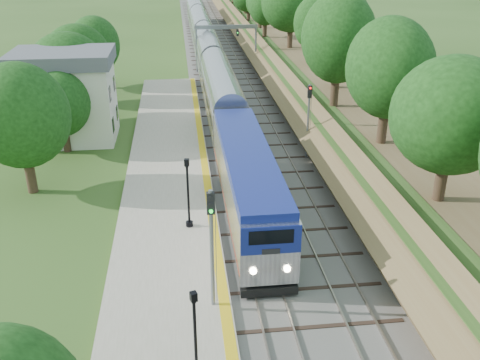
{
  "coord_description": "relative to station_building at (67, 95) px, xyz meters",
  "views": [
    {
      "loc": [
        -4.05,
        -17.48,
        16.93
      ],
      "look_at": [
        -0.5,
        13.18,
        2.8
      ],
      "focal_mm": 40.0,
      "sensor_mm": 36.0,
      "label": 1
    }
  ],
  "objects": [
    {
      "name": "station_building",
      "position": [
        0.0,
        0.0,
        0.0
      ],
      "size": [
        8.6,
        6.6,
        8.0
      ],
      "color": "beige",
      "rests_on": "ground"
    },
    {
      "name": "yellow_stripe",
      "position": [
        11.65,
        -14.0,
        -3.7
      ],
      "size": [
        0.55,
        68.0,
        0.01
      ],
      "primitive_type": "cube",
      "color": "gold",
      "rests_on": "platform"
    },
    {
      "name": "lamppost_far",
      "position": [
        10.16,
        -18.08,
        -1.69
      ],
      "size": [
        0.45,
        0.45,
        4.53
      ],
      "color": "black",
      "rests_on": "platform"
    },
    {
      "name": "trackbed",
      "position": [
        16.0,
        30.0,
        -4.02
      ],
      "size": [
        9.5,
        170.0,
        0.28
      ],
      "color": "#4C4944",
      "rests_on": "ground"
    },
    {
      "name": "embankment",
      "position": [
        24.35,
        30.0,
        -2.14
      ],
      "size": [
        10.64,
        170.0,
        11.7
      ],
      "color": "brown",
      "rests_on": "ground"
    },
    {
      "name": "train",
      "position": [
        14.0,
        23.89,
        -1.8
      ],
      "size": [
        3.03,
        100.98,
        4.46
      ],
      "color": "black",
      "rests_on": "trackbed"
    },
    {
      "name": "signal_gantry",
      "position": [
        16.47,
        24.99,
        0.73
      ],
      "size": [
        8.4,
        0.38,
        6.2
      ],
      "color": "slate",
      "rests_on": "ground"
    },
    {
      "name": "platform",
      "position": [
        8.8,
        -14.0,
        -3.9
      ],
      "size": [
        6.4,
        68.0,
        0.38
      ],
      "primitive_type": "cube",
      "color": "gray",
      "rests_on": "ground"
    },
    {
      "name": "signal_farside",
      "position": [
        20.2,
        -7.04,
        -0.19
      ],
      "size": [
        0.34,
        0.27,
        6.18
      ],
      "color": "slate",
      "rests_on": "ground"
    },
    {
      "name": "trees_behind_platform",
      "position": [
        2.83,
        -9.33,
        0.44
      ],
      "size": [
        7.82,
        53.32,
        7.21
      ],
      "color": "#332316",
      "rests_on": "ground"
    },
    {
      "name": "signal_platform",
      "position": [
        11.1,
        -26.03,
        0.12
      ],
      "size": [
        0.37,
        0.29,
        6.24
      ],
      "color": "slate",
      "rests_on": "platform"
    },
    {
      "name": "lamppost_mid",
      "position": [
        10.1,
        -30.64,
        -1.86
      ],
      "size": [
        0.41,
        0.41,
        4.15
      ],
      "color": "black",
      "rests_on": "platform"
    }
  ]
}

